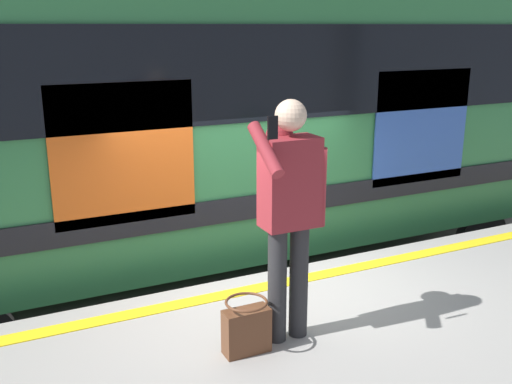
% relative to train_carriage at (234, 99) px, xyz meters
% --- Properties ---
extents(ground_plane, '(26.49, 26.49, 0.00)m').
position_rel_train_carriage_xyz_m(ground_plane, '(0.57, 1.81, -2.50)').
color(ground_plane, '#4C4742').
extents(safety_line, '(17.31, 0.16, 0.01)m').
position_rel_train_carriage_xyz_m(safety_line, '(0.57, 2.11, -1.42)').
color(safety_line, yellow).
rests_on(safety_line, platform).
extents(track_rail_near, '(22.96, 0.08, 0.16)m').
position_rel_train_carriage_xyz_m(track_rail_near, '(0.57, 0.71, -2.42)').
color(track_rail_near, slate).
rests_on(track_rail_near, ground).
extents(track_rail_far, '(22.96, 0.08, 0.16)m').
position_rel_train_carriage_xyz_m(track_rail_far, '(0.57, -0.72, -2.42)').
color(track_rail_far, slate).
rests_on(track_rail_far, ground).
extents(train_carriage, '(9.50, 2.82, 3.92)m').
position_rel_train_carriage_xyz_m(train_carriage, '(0.00, 0.00, 0.00)').
color(train_carriage, '#2D723F').
rests_on(train_carriage, ground).
extents(passenger, '(0.57, 0.55, 1.79)m').
position_rel_train_carriage_xyz_m(passenger, '(0.86, 2.96, -0.36)').
color(passenger, '#262628').
rests_on(passenger, platform).
extents(handbag, '(0.34, 0.31, 0.40)m').
position_rel_train_carriage_xyz_m(handbag, '(1.23, 3.03, -1.23)').
color(handbag, '#59331E').
rests_on(handbag, platform).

